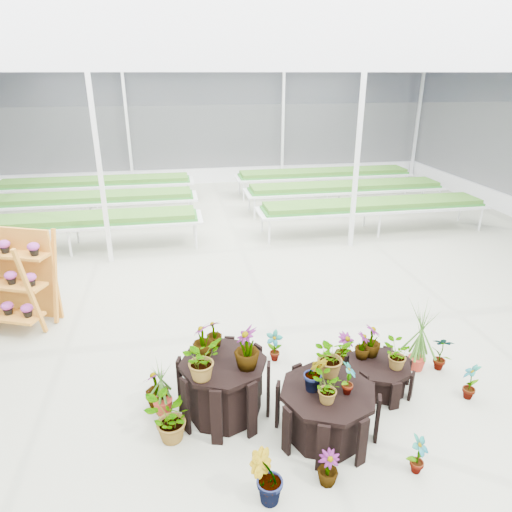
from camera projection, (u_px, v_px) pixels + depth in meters
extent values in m
plane|color=gray|center=(268.00, 339.00, 7.73)|extent=(24.00, 24.00, 0.00)
cylinder|color=black|center=(224.00, 387.00, 5.93)|extent=(1.42, 1.42, 0.79)
cylinder|color=black|center=(326.00, 411.00, 5.61)|extent=(1.59, 1.59, 0.64)
cylinder|color=black|center=(378.00, 376.00, 6.46)|extent=(1.00, 1.00, 0.42)
imported|color=#35641F|center=(203.00, 340.00, 5.82)|extent=(0.36, 0.36, 0.47)
imported|color=#35641F|center=(247.00, 348.00, 5.56)|extent=(0.32, 0.32, 0.56)
imported|color=#35641F|center=(214.00, 333.00, 6.05)|extent=(0.28, 0.28, 0.39)
imported|color=#35641F|center=(201.00, 359.00, 5.39)|extent=(0.61, 0.62, 0.52)
imported|color=#35641F|center=(315.00, 373.00, 5.40)|extent=(0.34, 0.31, 0.50)
imported|color=#35641F|center=(348.00, 378.00, 5.35)|extent=(0.23, 0.28, 0.44)
imported|color=#35641F|center=(331.00, 356.00, 5.69)|extent=(0.56, 0.52, 0.54)
imported|color=#35641F|center=(326.00, 389.00, 5.23)|extent=(0.41, 0.39, 0.37)
imported|color=#35641F|center=(363.00, 346.00, 6.44)|extent=(0.28, 0.28, 0.40)
imported|color=#35641F|center=(396.00, 355.00, 6.21)|extent=(0.49, 0.48, 0.41)
imported|color=#35641F|center=(372.00, 341.00, 6.48)|extent=(0.27, 0.27, 0.48)
imported|color=#35641F|center=(169.00, 420.00, 5.49)|extent=(0.65, 0.60, 0.61)
imported|color=#35641F|center=(157.00, 388.00, 6.07)|extent=(0.45, 0.45, 0.58)
imported|color=#35641F|center=(266.00, 478.00, 4.68)|extent=(0.37, 0.30, 0.65)
imported|color=#35641F|center=(328.00, 468.00, 4.94)|extent=(0.30, 0.30, 0.42)
imported|color=#35641F|center=(418.00, 455.00, 5.06)|extent=(0.32, 0.30, 0.51)
imported|color=#35641F|center=(470.00, 381.00, 6.24)|extent=(0.34, 0.35, 0.55)
imported|color=#35641F|center=(441.00, 353.00, 6.84)|extent=(0.37, 0.34, 0.58)
imported|color=#35641F|center=(345.00, 350.00, 6.92)|extent=(0.43, 0.43, 0.55)
imported|color=#35641F|center=(274.00, 346.00, 7.07)|extent=(0.32, 0.28, 0.51)
imported|color=#35641F|center=(201.00, 359.00, 6.73)|extent=(0.26, 0.32, 0.53)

